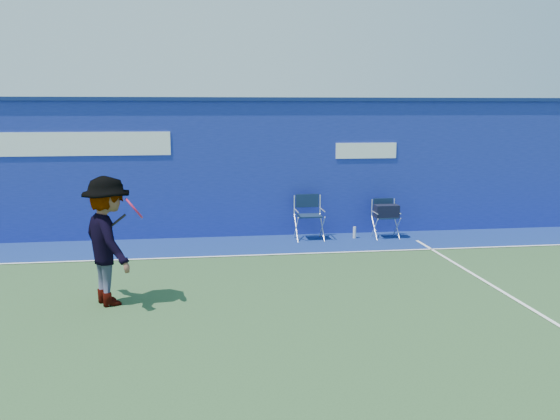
{
  "coord_description": "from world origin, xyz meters",
  "views": [
    {
      "loc": [
        -0.18,
        -8.0,
        2.84
      ],
      "look_at": [
        1.3,
        2.6,
        1.0
      ],
      "focal_mm": 38.0,
      "sensor_mm": 36.0,
      "label": 1
    }
  ],
  "objects": [
    {
      "name": "directors_chair_right",
      "position": [
        3.92,
        4.42,
        0.36
      ],
      "size": [
        0.51,
        0.46,
        0.86
      ],
      "color": "silver",
      "rests_on": "ground"
    },
    {
      "name": "ground",
      "position": [
        0.0,
        0.0,
        0.0
      ],
      "size": [
        80.0,
        80.0,
        0.0
      ],
      "primitive_type": "plane",
      "color": "#2B4B28",
      "rests_on": "ground"
    },
    {
      "name": "water_bottle",
      "position": [
        3.23,
        4.46,
        0.13
      ],
      "size": [
        0.07,
        0.07,
        0.26
      ],
      "primitive_type": "cylinder",
      "color": "silver",
      "rests_on": "ground"
    },
    {
      "name": "out_of_bounds_strip",
      "position": [
        0.0,
        4.1,
        0.0
      ],
      "size": [
        24.0,
        1.8,
        0.01
      ],
      "primitive_type": "cube",
      "color": "navy",
      "rests_on": "ground"
    },
    {
      "name": "tennis_player",
      "position": [
        -1.49,
        0.64,
        0.94
      ],
      "size": [
        1.19,
        1.4,
        1.89
      ],
      "color": "#EA4738",
      "rests_on": "ground"
    },
    {
      "name": "court_lines",
      "position": [
        0.0,
        0.6,
        0.01
      ],
      "size": [
        24.0,
        12.0,
        0.01
      ],
      "color": "white",
      "rests_on": "out_of_bounds_strip"
    },
    {
      "name": "directors_chair_left",
      "position": [
        2.21,
        4.51,
        0.31
      ],
      "size": [
        0.58,
        0.52,
        0.97
      ],
      "color": "silver",
      "rests_on": "ground"
    },
    {
      "name": "stadium_wall",
      "position": [
        -0.0,
        5.2,
        1.55
      ],
      "size": [
        24.0,
        0.5,
        3.08
      ],
      "color": "navy",
      "rests_on": "ground"
    }
  ]
}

